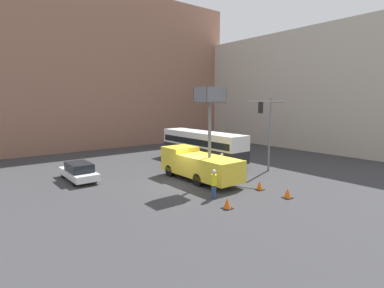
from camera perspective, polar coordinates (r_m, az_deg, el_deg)
name	(u,v)px	position (r m, az deg, el deg)	size (l,w,h in m)	color
ground_plane	(185,183)	(23.21, -1.39, -7.41)	(120.00, 120.00, 0.00)	#38383A
building_backdrop_far	(76,71)	(44.78, -21.20, 12.90)	(44.00, 10.00, 20.70)	#936651
building_backdrop_side	(306,91)	(45.94, 20.97, 9.36)	(10.00, 28.00, 15.24)	#BCB2A3
utility_truck	(199,163)	(23.65, 1.30, -3.57)	(2.47, 7.47, 7.24)	yellow
city_bus	(202,144)	(30.93, 1.99, 0.01)	(2.47, 10.69, 3.11)	#232328
traffic_light_pole	(267,123)	(26.37, 14.06, 3.81)	(3.14, 2.89, 6.48)	slate
road_worker_near_truck	(214,184)	(19.43, 4.19, -7.56)	(0.38, 0.38, 1.92)	navy
road_worker_directing	(222,164)	(25.62, 5.69, -3.81)	(0.38, 0.38, 1.86)	navy
traffic_cone_near_truck	(260,186)	(21.91, 12.76, -7.73)	(0.57, 0.57, 0.65)	black
traffic_cone_mid_road	(288,193)	(20.58, 17.75, -8.93)	(0.59, 0.59, 0.67)	black
traffic_cone_far_side	(227,204)	(17.92, 6.72, -11.19)	(0.57, 0.57, 0.65)	black
parked_car_curbside	(79,171)	(25.37, -20.76, -4.89)	(1.79, 4.68, 1.44)	silver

